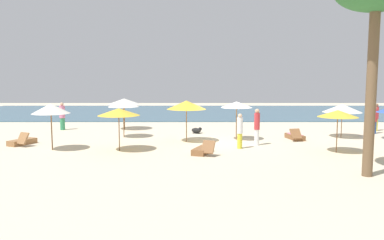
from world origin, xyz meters
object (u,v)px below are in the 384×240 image
(umbrella_6, at_px, (124,101))
(umbrella_8, at_px, (124,103))
(lounger_2, at_px, (295,136))
(person_5, at_px, (63,116))
(umbrella_0, at_px, (119,112))
(person_0, at_px, (375,120))
(umbrella_4, at_px, (187,105))
(lounger_1, at_px, (23,142))
(umbrella_3, at_px, (338,114))
(person_3, at_px, (376,117))
(lounger_0, at_px, (203,150))
(dog, at_px, (197,130))
(umbrella_7, at_px, (51,109))
(umbrella_1, at_px, (342,108))
(person_4, at_px, (257,126))
(umbrella_2, at_px, (237,105))
(person_2, at_px, (240,131))

(umbrella_6, xyz_separation_m, umbrella_8, (0.54, -3.47, 0.15))
(lounger_2, bearing_deg, person_5, 164.68)
(umbrella_0, xyz_separation_m, person_0, (14.96, 5.64, -1.01))
(umbrella_4, relative_size, lounger_1, 1.31)
(umbrella_3, bearing_deg, person_3, 54.50)
(person_3, bearing_deg, lounger_0, -146.67)
(umbrella_6, xyz_separation_m, person_0, (16.00, -1.99, -1.00))
(lounger_2, height_order, dog, lounger_2)
(umbrella_3, distance_m, umbrella_6, 14.01)
(lounger_0, relative_size, lounger_1, 1.02)
(person_5, bearing_deg, lounger_1, -92.76)
(umbrella_4, xyz_separation_m, lounger_1, (-8.65, -1.00, -1.87))
(lounger_1, bearing_deg, lounger_0, -14.07)
(umbrella_3, bearing_deg, umbrella_7, 177.25)
(umbrella_4, distance_m, umbrella_7, 7.00)
(umbrella_1, distance_m, lounger_0, 9.73)
(lounger_0, bearing_deg, person_4, 38.22)
(person_5, bearing_deg, person_3, -1.35)
(umbrella_0, height_order, umbrella_2, umbrella_2)
(person_3, bearing_deg, umbrella_1, -140.09)
(umbrella_0, distance_m, person_3, 17.10)
(umbrella_2, height_order, person_2, umbrella_2)
(dog, bearing_deg, lounger_0, -88.10)
(person_2, height_order, person_5, person_5)
(umbrella_0, distance_m, umbrella_3, 10.40)
(lounger_0, xyz_separation_m, dog, (-0.21, 6.49, 0.02))
(umbrella_4, distance_m, person_0, 12.17)
(umbrella_1, height_order, lounger_0, umbrella_1)
(umbrella_4, xyz_separation_m, umbrella_7, (-6.56, -2.43, 0.00))
(lounger_0, bearing_deg, lounger_2, 37.49)
(dog, bearing_deg, umbrella_4, -100.93)
(umbrella_3, xyz_separation_m, dog, (-6.56, 6.21, -1.67))
(lounger_1, xyz_separation_m, person_5, (0.28, 5.73, 0.76))
(umbrella_6, xyz_separation_m, lounger_2, (10.45, -4.26, -1.71))
(person_0, distance_m, person_4, 9.03)
(umbrella_2, distance_m, lounger_0, 4.82)
(umbrella_7, distance_m, person_5, 7.48)
(umbrella_3, xyz_separation_m, person_5, (-15.54, 7.83, -0.94))
(person_5, bearing_deg, umbrella_1, -10.53)
(umbrella_1, distance_m, person_3, 4.38)
(umbrella_6, bearing_deg, dog, -21.17)
(umbrella_8, bearing_deg, person_5, 145.51)
(umbrella_8, bearing_deg, person_4, -19.57)
(umbrella_0, relative_size, lounger_1, 1.19)
(umbrella_7, xyz_separation_m, lounger_2, (12.75, 3.18, -1.86))
(lounger_2, bearing_deg, dog, 156.98)
(person_2, xyz_separation_m, person_3, (9.71, 6.29, 0.02))
(umbrella_6, relative_size, lounger_1, 1.27)
(lounger_1, bearing_deg, umbrella_0, -16.71)
(umbrella_6, height_order, lounger_0, umbrella_6)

